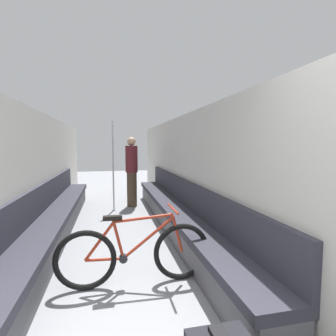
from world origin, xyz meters
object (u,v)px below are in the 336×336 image
Objects in this scene: bicycle at (135,254)px; bench_seat_row_right at (176,214)px; grab_pole_near at (113,168)px; bench_seat_row_left at (53,221)px; passenger_standing at (132,171)px.

bench_seat_row_right is at bearing 47.66° from bicycle.
grab_pole_near is at bearing 78.63° from bicycle.
grab_pole_near reaches higher than bench_seat_row_left.
bicycle is at bearing -87.02° from grab_pole_near.
bench_seat_row_right is at bearing -57.83° from grab_pole_near.
bicycle is at bearing -55.37° from bench_seat_row_left.
bicycle is at bearing 120.58° from passenger_standing.
bench_seat_row_left is at bearing 110.28° from bicycle.
grab_pole_near reaches higher than bench_seat_row_right.
bench_seat_row_left is at bearing 89.62° from passenger_standing.
passenger_standing reaches higher than bench_seat_row_right.
bench_seat_row_right is (2.07, 0.00, 0.00)m from bench_seat_row_left.
passenger_standing is at bearing 71.43° from bicycle.
grab_pole_near is at bearing 71.50° from passenger_standing.
passenger_standing reaches higher than bicycle.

